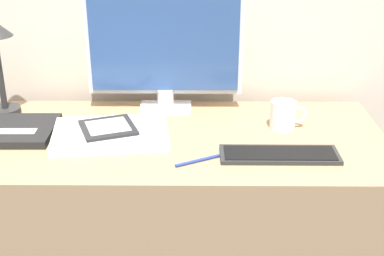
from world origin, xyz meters
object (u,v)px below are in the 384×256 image
at_px(laptop, 111,134).
at_px(notebook, 21,130).
at_px(monitor, 164,46).
at_px(ereader, 108,127).
at_px(keyboard, 279,154).
at_px(coffee_mug, 284,115).
at_px(pen, 200,160).

height_order(laptop, notebook, same).
relative_size(monitor, ereader, 2.57).
relative_size(keyboard, notebook, 1.48).
bearing_deg(coffee_mug, keyboard, -101.08).
xyz_separation_m(laptop, pen, (0.27, -0.16, -0.01)).
height_order(keyboard, ereader, ereader).
xyz_separation_m(notebook, coffee_mug, (0.82, 0.06, 0.03)).
xyz_separation_m(monitor, ereader, (-0.16, -0.23, -0.19)).
height_order(laptop, coffee_mug, coffee_mug).
relative_size(keyboard, ereader, 1.66).
height_order(monitor, keyboard, monitor).
relative_size(ereader, notebook, 0.89).
distance_m(ereader, coffee_mug, 0.55).
relative_size(monitor, laptop, 1.38).
relative_size(keyboard, coffee_mug, 2.94).
bearing_deg(keyboard, coffee_mug, 78.92).
xyz_separation_m(monitor, pen, (0.12, -0.39, -0.22)).
bearing_deg(laptop, keyboard, -14.08).
distance_m(monitor, keyboard, 0.54).
distance_m(monitor, laptop, 0.35).
xyz_separation_m(ereader, coffee_mug, (0.54, 0.07, 0.02)).
relative_size(monitor, coffee_mug, 4.55).
bearing_deg(ereader, coffee_mug, 7.27).
xyz_separation_m(laptop, ereader, (-0.01, 0.01, 0.02)).
relative_size(laptop, ereader, 1.86).
relative_size(notebook, coffee_mug, 1.99).
bearing_deg(ereader, notebook, 177.04).
bearing_deg(pen, laptop, 149.88).
relative_size(laptop, pen, 2.75).
height_order(laptop, pen, laptop).
height_order(ereader, coffee_mug, coffee_mug).
bearing_deg(coffee_mug, ereader, -172.73).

